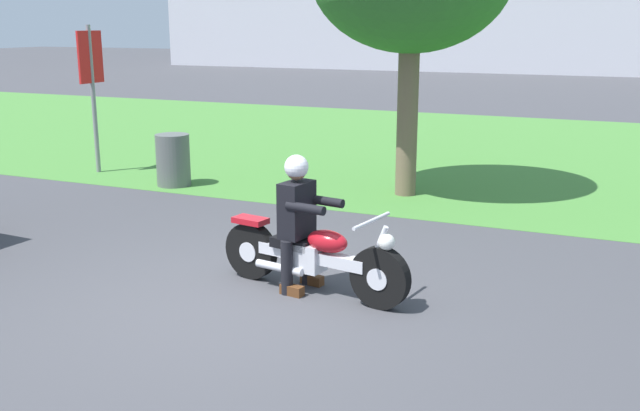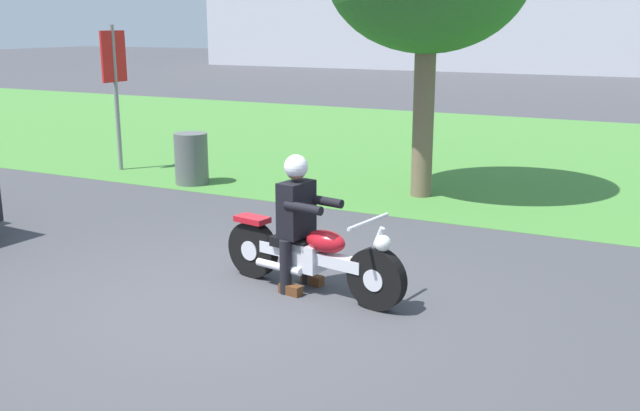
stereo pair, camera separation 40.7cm
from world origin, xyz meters
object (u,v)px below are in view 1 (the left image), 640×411
rider_lead (298,212)px  trash_can (173,160)px  motorcycle_lead (312,256)px  sign_banner (92,76)px

rider_lead → trash_can: (-3.97, 3.57, -0.37)m
motorcycle_lead → sign_banner: 7.37m
trash_can → sign_banner: size_ratio=0.33×
rider_lead → sign_banner: bearing=155.5°
rider_lead → sign_banner: size_ratio=0.53×
motorcycle_lead → sign_banner: size_ratio=0.82×
rider_lead → sign_banner: (-5.88, 3.97, 0.92)m
rider_lead → sign_banner: sign_banner is taller
trash_can → sign_banner: sign_banner is taller
trash_can → sign_banner: bearing=168.3°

